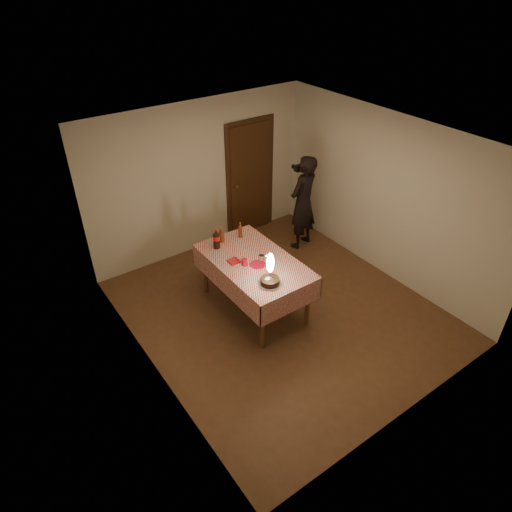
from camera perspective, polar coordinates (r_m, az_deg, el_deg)
name	(u,v)px	position (r m, az deg, el deg)	size (l,w,h in m)	color
ground	(281,310)	(6.86, 3.13, -6.81)	(4.00, 4.50, 0.01)	brown
room_shell	(283,210)	(5.98, 3.42, 5.79)	(4.04, 4.54, 2.62)	beige
dining_table	(254,267)	(6.46, -0.26, -1.37)	(1.02, 1.72, 0.85)	brown
birthday_cake	(270,276)	(5.88, 1.76, -2.48)	(0.31, 0.31, 0.48)	white
red_plate	(258,264)	(6.31, 0.21, -1.06)	(0.22, 0.22, 0.01)	red
red_cup	(245,262)	(6.27, -1.42, -0.77)	(0.08, 0.08, 0.10)	red
clear_cup	(261,258)	(6.36, 0.67, -0.26)	(0.07, 0.07, 0.09)	white
napkin_stack	(234,261)	(6.37, -2.80, -0.65)	(0.15, 0.15, 0.02)	#B4141D
cola_bottle	(216,239)	(6.61, -4.97, 2.15)	(0.10, 0.10, 0.32)	black
amber_bottle_left	(222,235)	(6.76, -4.31, 2.65)	(0.06, 0.06, 0.25)	#59270F
amber_bottle_right	(240,230)	(6.86, -1.98, 3.24)	(0.06, 0.06, 0.25)	#59270F
photographer	(303,203)	(7.95, 5.89, 6.67)	(0.71, 0.56, 1.69)	black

